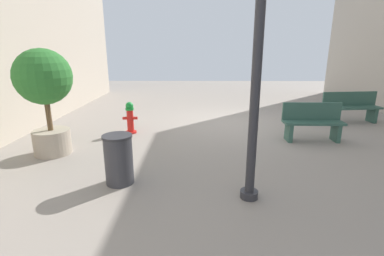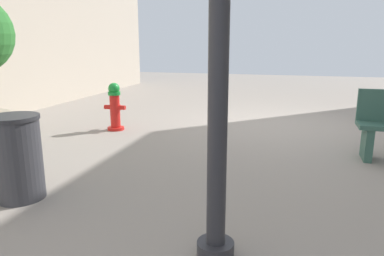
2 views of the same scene
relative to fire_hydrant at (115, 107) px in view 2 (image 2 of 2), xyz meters
name	(u,v)px [view 2 (image 2 of 2)]	position (x,y,z in m)	size (l,w,h in m)	color
ground_plane	(278,125)	(-2.88, -1.17, -0.43)	(23.40, 23.40, 0.00)	gray
fire_hydrant	(115,107)	(0.00, 0.00, 0.00)	(0.40, 0.38, 0.87)	red
trash_bin	(17,158)	(-0.48, 3.01, 0.00)	(0.50, 0.50, 0.87)	#38383D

